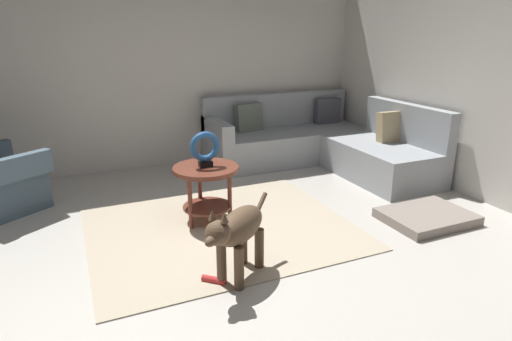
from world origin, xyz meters
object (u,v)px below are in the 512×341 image
Objects in this scene: side_table at (206,179)px; dog_bed_mat at (427,217)px; sectional_couch at (319,144)px; dog_toy_rope at (214,280)px; torus_sculpture at (205,148)px; dog at (238,231)px.

side_table reaches higher than dog_bed_mat.
sectional_couch is 2.81× the size of dog_bed_mat.
dog_bed_mat is at bearing 4.87° from dog_toy_rope.
sectional_couch is at bearing 44.16° from dog_toy_rope.
torus_sculpture is at bearing -97.13° from side_table.
dog_toy_rope is (-0.28, -1.02, -0.69)m from torus_sculpture.
dog_toy_rope is (-0.28, -1.02, -0.39)m from side_table.
dog is 3.89× the size of dog_toy_rope.
dog_bed_mat is 1.16× the size of dog.
dog is (-0.10, -1.03, -0.04)m from side_table.
torus_sculpture is at bearing 74.63° from dog_toy_rope.
sectional_couch is at bearing -82.36° from dog.
dog is 0.40m from dog_toy_rope.
side_table is 1.84× the size of torus_sculpture.
dog_bed_mat is 2.03m from dog.
side_table is 0.75× the size of dog_bed_mat.
sectional_couch is 6.90× the size of torus_sculpture.
dog_bed_mat is (1.89, -0.84, -0.67)m from torus_sculpture.
dog_bed_mat is (1.89, -0.84, -0.37)m from side_table.
dog reaches higher than side_table.
dog_bed_mat is at bearing -23.87° from torus_sculpture.
dog is at bearing -174.36° from dog_bed_mat.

